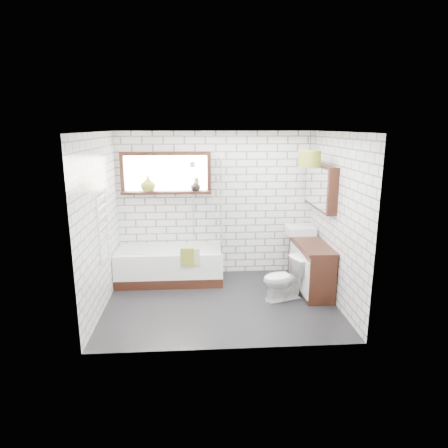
{
  "coord_description": "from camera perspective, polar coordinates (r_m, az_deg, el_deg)",
  "views": [
    {
      "loc": [
        -0.33,
        -5.54,
        2.58
      ],
      "look_at": [
        0.07,
        0.25,
        1.15
      ],
      "focal_mm": 32.0,
      "sensor_mm": 36.0,
      "label": 1
    }
  ],
  "objects": [
    {
      "name": "toilet",
      "position": [
        6.16,
        8.49,
        -7.72
      ],
      "size": [
        0.55,
        0.73,
        0.66
      ],
      "primitive_type": "imported",
      "rotation": [
        0.0,
        0.0,
        -1.26
      ],
      "color": "white",
      "rests_on": "floor"
    },
    {
      "name": "mirror_cabinet",
      "position": [
        6.51,
        13.61,
        5.24
      ],
      "size": [
        0.16,
        1.2,
        0.7
      ],
      "primitive_type": "cube",
      "color": "black",
      "rests_on": "wall_right"
    },
    {
      "name": "towel_green",
      "position": [
        6.4,
        -5.27,
        -4.73
      ],
      "size": [
        0.22,
        0.06,
        0.3
      ],
      "primitive_type": "cube",
      "color": "olive",
      "rests_on": "bathtub"
    },
    {
      "name": "vanity",
      "position": [
        6.62,
        12.23,
        -5.77
      ],
      "size": [
        0.44,
        1.37,
        0.79
      ],
      "primitive_type": "cube",
      "color": "black",
      "rests_on": "floor"
    },
    {
      "name": "basin",
      "position": [
        6.92,
        10.85,
        -0.86
      ],
      "size": [
        0.46,
        0.4,
        0.13
      ],
      "primitive_type": "cube",
      "color": "white",
      "rests_on": "vanity"
    },
    {
      "name": "towel_radiator",
      "position": [
        5.86,
        -16.92,
        -0.38
      ],
      "size": [
        0.06,
        0.52,
        1.0
      ],
      "primitive_type": "cube",
      "color": "white",
      "rests_on": "wall_left"
    },
    {
      "name": "shower_screen",
      "position": [
        6.58,
        -0.54,
        2.8
      ],
      "size": [
        0.02,
        0.72,
        1.5
      ],
      "primitive_type": "cube",
      "color": "white",
      "rests_on": "bathtub"
    },
    {
      "name": "pendant",
      "position": [
        6.15,
        12.1,
        9.07
      ],
      "size": [
        0.34,
        0.34,
        0.25
      ],
      "primitive_type": "cylinder",
      "color": "olive",
      "rests_on": "ceiling"
    },
    {
      "name": "vase_olive",
      "position": [
        6.89,
        -10.79,
        5.52
      ],
      "size": [
        0.32,
        0.32,
        0.26
      ],
      "primitive_type": "imported",
      "rotation": [
        0.0,
        0.0,
        -0.29
      ],
      "color": "olive",
      "rests_on": "window"
    },
    {
      "name": "tap",
      "position": [
        6.95,
        12.15,
        -0.35
      ],
      "size": [
        0.03,
        0.03,
        0.15
      ],
      "primitive_type": "cylinder",
      "rotation": [
        0.0,
        0.0,
        -0.22
      ],
      "color": "silver",
      "rests_on": "vanity"
    },
    {
      "name": "wall_left",
      "position": [
        5.86,
        -17.38,
        0.09
      ],
      "size": [
        0.01,
        2.6,
        2.5
      ],
      "primitive_type": "cube",
      "color": "white",
      "rests_on": "ground"
    },
    {
      "name": "ceiling",
      "position": [
        5.55,
        -0.52,
        13.07
      ],
      "size": [
        3.4,
        2.6,
        0.01
      ],
      "primitive_type": "cube",
      "color": "white",
      "rests_on": "ground"
    },
    {
      "name": "vase_dark",
      "position": [
        6.84,
        -4.08,
        5.31
      ],
      "size": [
        0.21,
        0.21,
        0.18
      ],
      "primitive_type": "imported",
      "rotation": [
        0.0,
        0.0,
        0.25
      ],
      "color": "black",
      "rests_on": "window"
    },
    {
      "name": "window",
      "position": [
        6.86,
        -8.31,
        7.17
      ],
      "size": [
        1.52,
        0.16,
        0.68
      ],
      "primitive_type": "cube",
      "color": "black",
      "rests_on": "wall_back"
    },
    {
      "name": "wall_back",
      "position": [
        6.98,
        -1.14,
        2.86
      ],
      "size": [
        3.4,
        0.01,
        2.5
      ],
      "primitive_type": "cube",
      "color": "white",
      "rests_on": "ground"
    },
    {
      "name": "wall_right",
      "position": [
        6.05,
        15.85,
        0.61
      ],
      "size": [
        0.01,
        2.6,
        2.5
      ],
      "primitive_type": "cube",
      "color": "white",
      "rests_on": "ground"
    },
    {
      "name": "bathtub",
      "position": [
        6.86,
        -7.74,
        -5.83
      ],
      "size": [
        1.76,
        0.78,
        0.57
      ],
      "primitive_type": "cube",
      "color": "white",
      "rests_on": "floor"
    },
    {
      "name": "floor",
      "position": [
        6.12,
        -0.47,
        -11.13
      ],
      "size": [
        3.4,
        2.6,
        0.01
      ],
      "primitive_type": "cube",
      "color": "black",
      "rests_on": "ground"
    },
    {
      "name": "shower_riser",
      "position": [
        6.91,
        -4.45,
        3.55
      ],
      "size": [
        0.02,
        0.02,
        1.3
      ],
      "primitive_type": "cylinder",
      "color": "silver",
      "rests_on": "wall_back"
    },
    {
      "name": "bottle",
      "position": [
        6.84,
        -3.93,
        5.5
      ],
      "size": [
        0.09,
        0.09,
        0.22
      ],
      "primitive_type": "cylinder",
      "rotation": [
        0.0,
        0.0,
        -0.38
      ],
      "color": "olive",
      "rests_on": "window"
    },
    {
      "name": "towel_beige",
      "position": [
        6.39,
        -4.39,
        -4.71
      ],
      "size": [
        0.2,
        0.05,
        0.27
      ],
      "primitive_type": "cube",
      "color": "tan",
      "rests_on": "bathtub"
    },
    {
      "name": "wall_front",
      "position": [
        4.45,
        0.52,
        -3.53
      ],
      "size": [
        3.4,
        0.01,
        2.5
      ],
      "primitive_type": "cube",
      "color": "white",
      "rests_on": "ground"
    }
  ]
}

